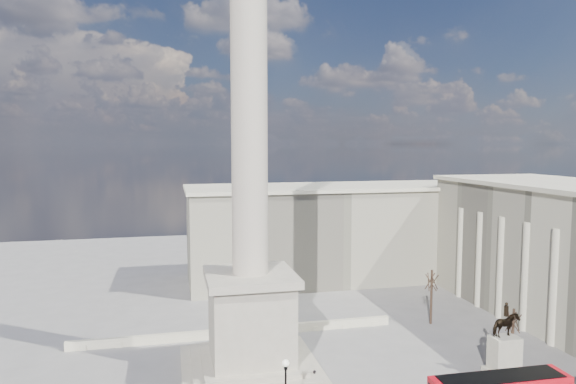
% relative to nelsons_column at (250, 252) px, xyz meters
% --- Properties ---
extents(nelsons_column, '(14.00, 14.00, 49.85)m').
position_rel_nelsons_column_xyz_m(nelsons_column, '(0.00, 0.00, 0.00)').
color(nelsons_column, '#B0A792').
rests_on(nelsons_column, ground).
extents(balustrade_wall, '(40.00, 0.60, 1.10)m').
position_rel_nelsons_column_xyz_m(balustrade_wall, '(0.00, 11.00, -12.37)').
color(balustrade_wall, beige).
rests_on(balustrade_wall, ground).
extents(building_northeast, '(51.00, 17.00, 16.60)m').
position_rel_nelsons_column_xyz_m(building_northeast, '(20.00, 35.00, -4.59)').
color(building_northeast, beige).
rests_on(building_northeast, ground).
extents(equestrian_statue, '(3.60, 2.70, 7.60)m').
position_rel_nelsons_column_xyz_m(equestrian_statue, '(25.72, -5.46, -10.31)').
color(equestrian_statue, beige).
rests_on(equestrian_statue, ground).
extents(bare_tree_near, '(1.59, 1.59, 6.95)m').
position_rel_nelsons_column_xyz_m(bare_tree_near, '(27.08, -4.85, -7.44)').
color(bare_tree_near, '#332319').
rests_on(bare_tree_near, ground).
extents(bare_tree_far, '(1.87, 1.87, 7.64)m').
position_rel_nelsons_column_xyz_m(bare_tree_far, '(25.67, 9.84, -6.90)').
color(bare_tree_far, '#332319').
rests_on(bare_tree_far, ground).
extents(pedestrian_crossing, '(0.81, 1.16, 1.83)m').
position_rel_nelsons_column_xyz_m(pedestrian_crossing, '(5.62, -4.15, -12.00)').
color(pedestrian_crossing, black).
rests_on(pedestrian_crossing, ground).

